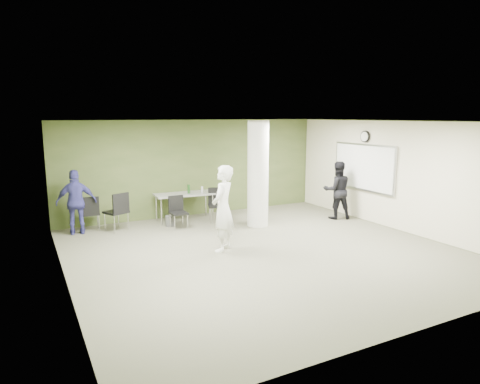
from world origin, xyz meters
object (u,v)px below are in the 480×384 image
chair_back_left (90,211)px  man_black (337,190)px  woman_white (223,209)px  man_blue (76,202)px  folding_table (185,195)px

chair_back_left → man_black: (6.47, -1.84, 0.29)m
woman_white → man_blue: bearing=-90.7°
man_black → woman_white: bearing=37.7°
chair_back_left → man_black: size_ratio=0.55×
folding_table → man_blue: bearing=-175.6°
chair_back_left → folding_table: bearing=-177.2°
folding_table → woman_white: bearing=-91.1°
chair_back_left → man_blue: 0.45m
chair_back_left → man_black: 6.73m
folding_table → man_blue: man_blue is taller
chair_back_left → woman_white: bearing=131.7°
woman_white → man_blue: size_ratio=1.16×
man_black → man_blue: 7.01m
man_black → man_blue: man_black is taller
man_black → man_blue: size_ratio=1.02×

